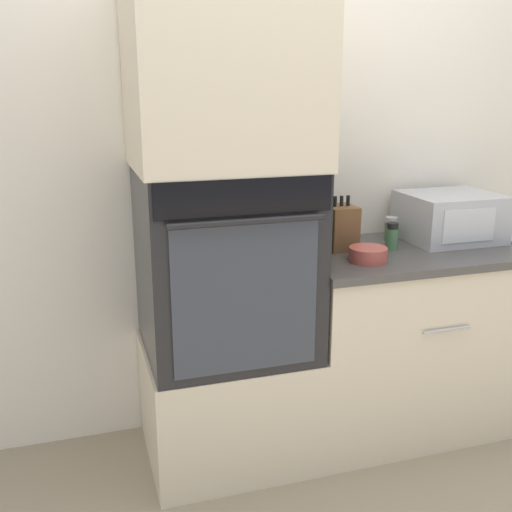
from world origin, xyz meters
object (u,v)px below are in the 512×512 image
Objects in this scene: bowl at (368,254)px; wall_oven at (226,261)px; condiment_jar_near at (392,236)px; microwave at (450,217)px; condiment_jar_mid at (391,229)px; knife_block at (340,227)px.

wall_oven is at bearing 168.02° from bowl.
bowl is at bearing -143.57° from condiment_jar_near.
microwave reaches higher than condiment_jar_near.
microwave is 0.28m from condiment_jar_mid.
condiment_jar_mid is at bearing 11.92° from knife_block.
wall_oven reaches higher than bowl.
wall_oven is at bearing -169.86° from condiment_jar_mid.
wall_oven is 0.77m from condiment_jar_near.
bowl is (0.58, -0.12, 0.02)m from wall_oven.
wall_oven reaches higher than microwave.
bowl is at bearing -11.98° from wall_oven.
microwave is at bearing 4.61° from wall_oven.
wall_oven is 0.56m from knife_block.
condiment_jar_mid is at bearing 62.41° from condiment_jar_near.
wall_oven is 6.39× the size of condiment_jar_near.
knife_block is 0.23m from condiment_jar_near.
bowl is at bearing -82.05° from knife_block.
microwave is at bearing 0.05° from knife_block.
condiment_jar_near is (0.19, 0.14, 0.03)m from bowl.
knife_block is at bearing 161.55° from condiment_jar_near.
condiment_jar_mid is (-0.27, 0.06, -0.05)m from microwave.
bowl is 1.40× the size of condiment_jar_mid.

